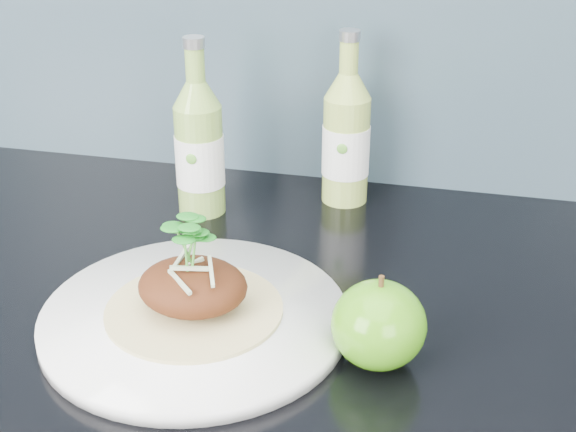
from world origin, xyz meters
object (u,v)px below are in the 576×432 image
object	(u,v)px
green_apple	(379,325)
cider_bottle_left	(199,148)
dinner_plate	(195,318)
cider_bottle_right	(346,139)

from	to	relation	value
green_apple	cider_bottle_left	xyz separation A→B (m)	(-0.26, 0.26, 0.04)
dinner_plate	cider_bottle_right	distance (m)	0.34
dinner_plate	cider_bottle_right	world-z (taller)	cider_bottle_right
cider_bottle_left	cider_bottle_right	size ratio (longest dim) A/B	1.00
dinner_plate	cider_bottle_left	distance (m)	0.27
green_apple	cider_bottle_right	bearing A→B (deg)	104.61
dinner_plate	cider_bottle_right	bearing A→B (deg)	73.64
green_apple	cider_bottle_left	bearing A→B (deg)	134.30
dinner_plate	cider_bottle_left	bearing A→B (deg)	107.14
cider_bottle_right	cider_bottle_left	bearing A→B (deg)	-132.68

